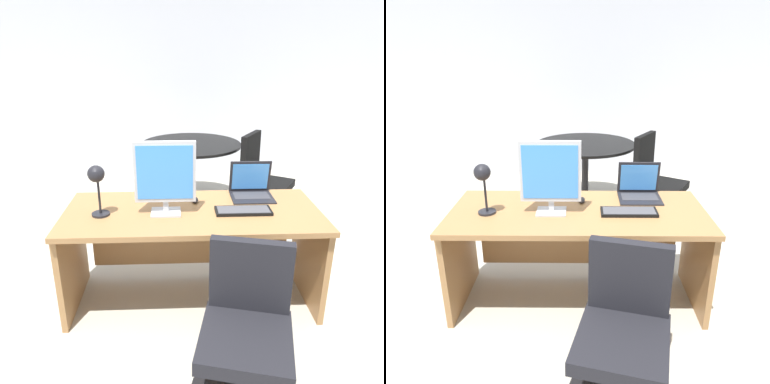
{
  "view_description": "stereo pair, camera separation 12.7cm",
  "coord_description": "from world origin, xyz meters",
  "views": [
    {
      "loc": [
        -0.11,
        -2.34,
        1.76
      ],
      "look_at": [
        0.0,
        0.04,
        0.85
      ],
      "focal_mm": 34.57,
      "sensor_mm": 36.0,
      "label": 1
    },
    {
      "loc": [
        0.02,
        -2.34,
        1.76
      ],
      "look_at": [
        0.0,
        0.04,
        0.85
      ],
      "focal_mm": 34.57,
      "sensor_mm": 36.0,
      "label": 2
    }
  ],
  "objects": [
    {
      "name": "meeting_table",
      "position": [
        0.07,
        1.84,
        0.58
      ],
      "size": [
        1.15,
        1.15,
        0.77
      ],
      "color": "black",
      "rests_on": "ground"
    },
    {
      "name": "mouse",
      "position": [
        0.03,
        0.14,
        0.75
      ],
      "size": [
        0.05,
        0.08,
        0.04
      ],
      "color": "#2D2D33",
      "rests_on": "desk"
    },
    {
      "name": "laptop",
      "position": [
        0.46,
        0.27,
        0.81
      ],
      "size": [
        0.31,
        0.27,
        0.26
      ],
      "color": "black",
      "rests_on": "desk"
    },
    {
      "name": "monitor",
      "position": [
        -0.18,
        -0.04,
        1.01
      ],
      "size": [
        0.4,
        0.16,
        0.5
      ],
      "color": "#B7BABF",
      "rests_on": "desk"
    },
    {
      "name": "keyboard",
      "position": [
        0.35,
        -0.05,
        0.74
      ],
      "size": [
        0.38,
        0.15,
        0.02
      ],
      "color": "black",
      "rests_on": "desk"
    },
    {
      "name": "desk",
      "position": [
        0.0,
        0.05,
        0.52
      ],
      "size": [
        1.77,
        0.76,
        0.73
      ],
      "color": "#9E7042",
      "rests_on": "ground"
    },
    {
      "name": "back_wall",
      "position": [
        0.0,
        3.23,
        1.4
      ],
      "size": [
        10.0,
        0.1,
        2.8
      ],
      "primitive_type": "cube",
      "color": "silver",
      "rests_on": "ground"
    },
    {
      "name": "ground",
      "position": [
        0.0,
        1.5,
        0.0
      ],
      "size": [
        12.0,
        12.0,
        0.0
      ],
      "primitive_type": "plane",
      "color": "#B7B2A3"
    },
    {
      "name": "meeting_chair_near",
      "position": [
        0.82,
        1.38,
        0.39
      ],
      "size": [
        0.64,
        0.63,
        0.96
      ],
      "color": "black",
      "rests_on": "ground"
    },
    {
      "name": "office_chair",
      "position": [
        0.24,
        -0.83,
        0.34
      ],
      "size": [
        0.56,
        0.57,
        0.85
      ],
      "color": "black",
      "rests_on": "ground"
    },
    {
      "name": "desk_lamp",
      "position": [
        -0.62,
        -0.08,
        0.99
      ],
      "size": [
        0.12,
        0.14,
        0.35
      ],
      "color": "black",
      "rests_on": "desk"
    }
  ]
}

